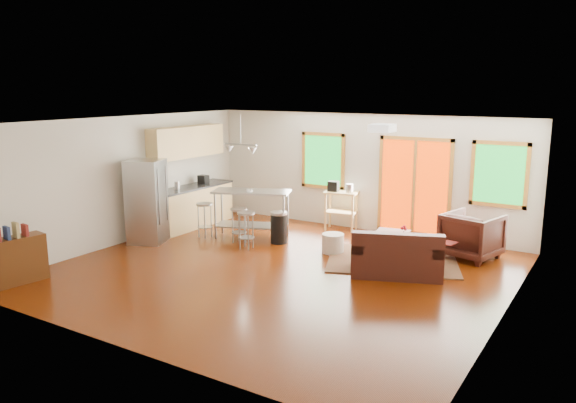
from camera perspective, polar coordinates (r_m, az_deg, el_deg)
The scene contains 29 objects.
floor at distance 9.94m, azimuth -0.92°, elevation -7.15°, with size 7.50×7.00×0.02m, color #3B1202.
ceiling at distance 9.42m, azimuth -0.97°, elevation 8.11°, with size 7.50×7.00×0.02m, color silver.
back_wall at distance 12.65m, azimuth 7.67°, elevation 2.95°, with size 7.50×0.02×2.60m, color beige.
left_wall at distance 12.02m, azimuth -16.23°, elevation 2.13°, with size 0.02×7.00×2.60m, color beige.
right_wall at distance 8.25m, azimuth 21.66°, elevation -2.45°, with size 0.02×7.00×2.60m, color beige.
front_wall at distance 6.98m, azimuth -16.71°, elevation -4.58°, with size 7.50×0.02×2.60m, color beige.
window_left at distance 13.01m, azimuth 3.58°, elevation 4.16°, with size 1.10×0.05×1.30m.
french_doors at distance 12.20m, azimuth 12.70°, elevation 1.49°, with size 1.60×0.05×2.10m.
window_right at distance 11.71m, azimuth 20.67°, elevation 2.59°, with size 1.10×0.05×1.30m.
rug at distance 10.67m, azimuth 10.54°, elevation -5.89°, with size 2.34×1.80×0.02m, color #41532F.
loveseat at distance 9.84m, azimuth 10.99°, elevation -5.54°, with size 1.73×1.35×0.81m.
coffee_table at distance 10.81m, azimuth 12.01°, elevation -4.05°, with size 0.96×0.63×0.36m.
armchair at distance 11.09m, azimuth 18.18°, elevation -3.10°, with size 0.93×0.87×0.96m, color black.
ottoman at distance 11.10m, azimuth 10.51°, elevation -4.13°, with size 0.63×0.63×0.42m, color black.
pouf at distance 11.00m, azimuth 4.57°, elevation -4.24°, with size 0.43×0.43×0.37m, color beige.
vase at distance 10.57m, azimuth 11.66°, elevation -3.34°, with size 0.19×0.20×0.28m.
book at distance 10.55m, azimuth 15.49°, elevation -3.26°, with size 0.23×0.03×0.31m, color maroon.
cabinets at distance 13.08m, azimuth -9.82°, elevation 1.51°, with size 0.64×2.24×2.30m.
refrigerator at distance 11.91m, azimuth -14.11°, elevation 0.02°, with size 0.89×0.88×1.72m.
island at distance 11.94m, azimuth -3.72°, elevation -0.39°, with size 1.74×1.20×1.03m.
cup at distance 11.80m, azimuth -3.94°, elevation 1.01°, with size 0.14×0.11×0.14m, color silver.
bar_stool_a at distance 12.11m, azimuth -8.47°, elevation -1.06°, with size 0.39×0.39×0.75m.
bar_stool_b at distance 11.59m, azimuth -5.01°, elevation -1.61°, with size 0.38×0.38×0.73m.
bar_stool_c at distance 11.17m, azimuth -4.27°, elevation -2.03°, with size 0.39×0.39×0.75m.
trash_can at distance 11.59m, azimuth -0.93°, elevation -2.63°, with size 0.39×0.39×0.66m.
kitchen_cart at distance 12.61m, azimuth 5.32°, elevation 0.46°, with size 0.80×0.60×1.10m.
bookshelf at distance 10.27m, azimuth -25.80°, elevation -5.29°, with size 0.46×0.92×1.03m.
ceiling_flush at distance 9.22m, azimuth 9.56°, elevation 7.38°, with size 0.35×0.35×0.12m, color white.
pendant_light at distance 11.79m, azimuth -4.82°, elevation 5.31°, with size 0.80×0.18×0.79m.
Camera 1 is at (5.08, -7.92, 3.19)m, focal length 35.00 mm.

